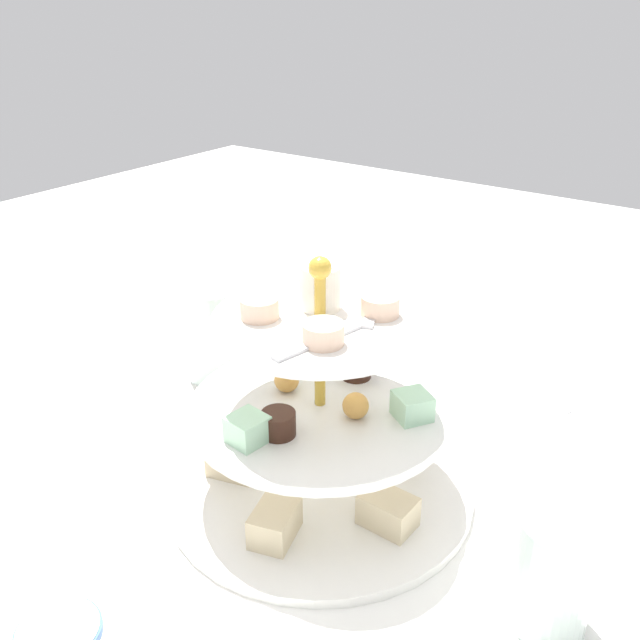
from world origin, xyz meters
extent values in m
plane|color=white|center=(0.00, 0.00, 0.00)|extent=(2.40, 2.40, 0.00)
cylinder|color=white|center=(0.00, 0.00, 0.01)|extent=(0.30, 0.30, 0.01)
cylinder|color=white|center=(0.00, 0.00, 0.09)|extent=(0.24, 0.24, 0.01)
cylinder|color=white|center=(0.00, 0.00, 0.18)|extent=(0.19, 0.19, 0.01)
cylinder|color=gold|center=(0.00, 0.00, 0.12)|extent=(0.01, 0.01, 0.23)
sphere|color=gold|center=(0.00, 0.00, 0.23)|extent=(0.02, 0.02, 0.02)
cube|color=beige|center=(-0.04, 0.08, 0.03)|extent=(0.05, 0.06, 0.03)
cube|color=beige|center=(-0.09, -0.01, 0.03)|extent=(0.06, 0.05, 0.03)
cube|color=beige|center=(-0.01, -0.09, 0.03)|extent=(0.04, 0.05, 0.03)
cube|color=beige|center=(0.08, -0.04, 0.03)|extent=(0.06, 0.06, 0.03)
cube|color=beige|center=(0.06, 0.06, 0.03)|extent=(0.06, 0.06, 0.03)
cylinder|color=#E5C660|center=(0.04, -0.03, 0.02)|extent=(0.04, 0.04, 0.01)
cylinder|color=#381E14|center=(0.06, 0.00, 0.11)|extent=(0.03, 0.03, 0.02)
cylinder|color=#381E14|center=(-0.06, 0.00, 0.11)|extent=(0.03, 0.03, 0.02)
cube|color=#B2E5BC|center=(0.06, 0.07, 0.11)|extent=(0.04, 0.04, 0.02)
cube|color=#B2E5BC|center=(-0.08, 0.01, 0.11)|extent=(0.03, 0.03, 0.02)
cube|color=#B2E5BC|center=(0.03, -0.08, 0.11)|extent=(0.04, 0.04, 0.02)
sphere|color=gold|center=(0.00, 0.04, 0.11)|extent=(0.02, 0.02, 0.02)
sphere|color=gold|center=(0.00, -0.04, 0.11)|extent=(0.02, 0.02, 0.02)
cylinder|color=beige|center=(0.04, 0.03, 0.20)|extent=(0.03, 0.03, 0.02)
cylinder|color=beige|center=(-0.03, 0.04, 0.20)|extent=(0.03, 0.03, 0.02)
cylinder|color=beige|center=(-0.04, -0.03, 0.20)|extent=(0.03, 0.03, 0.02)
cylinder|color=beige|center=(0.03, -0.04, 0.20)|extent=(0.03, 0.03, 0.02)
cylinder|color=white|center=(0.01, 0.01, 0.21)|extent=(0.04, 0.04, 0.04)
cube|color=silver|center=(-0.04, -0.03, 0.19)|extent=(0.09, 0.03, 0.00)
cube|color=silver|center=(0.04, -0.03, 0.19)|extent=(0.09, 0.05, 0.00)
cylinder|color=silver|center=(0.11, 0.24, 0.06)|extent=(0.07, 0.07, 0.12)
cylinder|color=#4772B2|center=(-0.28, 0.02, 0.05)|extent=(0.06, 0.06, 0.01)
cube|color=silver|center=(0.30, -0.08, 0.00)|extent=(0.05, 0.17, 0.00)
cylinder|color=silver|center=(-0.03, -0.24, 0.05)|extent=(0.06, 0.06, 0.10)
camera|label=1|loc=(-0.45, -0.32, 0.45)|focal=39.32mm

